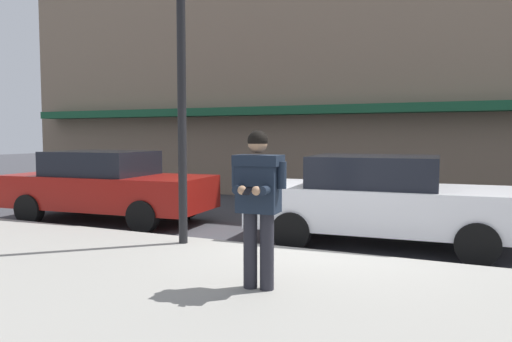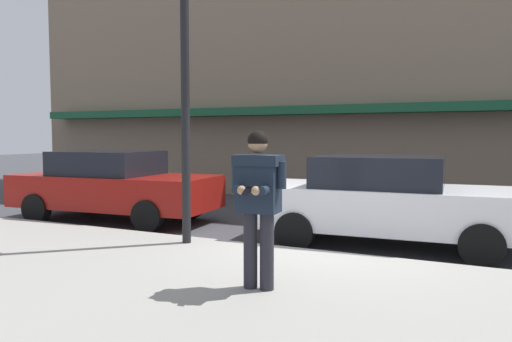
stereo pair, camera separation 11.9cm
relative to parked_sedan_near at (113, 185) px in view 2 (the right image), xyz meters
name	(u,v)px [view 2 (the right image)]	position (x,y,z in m)	size (l,w,h in m)	color
ground_plane	(325,256)	(5.19, -1.07, -0.79)	(80.00, 80.00, 0.00)	#3D3D42
sidewalk	(334,324)	(6.19, -3.92, -0.72)	(32.00, 5.30, 0.14)	#99968E
curb_paint_line	(391,262)	(6.19, -1.02, -0.79)	(28.00, 0.12, 0.01)	silver
storefront_facade	(449,6)	(6.19, 7.42, 4.89)	(28.00, 4.70, 11.38)	#84705B
parked_sedan_near	(113,185)	(0.00, 0.00, 0.00)	(4.63, 2.19, 1.54)	maroon
parked_sedan_mid	(387,200)	(5.92, 0.01, 0.00)	(4.61, 2.15, 1.54)	silver
man_texting_on_phone	(258,192)	(5.15, -3.43, 0.46)	(0.65, 0.60, 1.81)	#23232B
street_lamp_post	(185,56)	(3.05, -1.72, 2.35)	(0.36, 0.36, 4.88)	black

